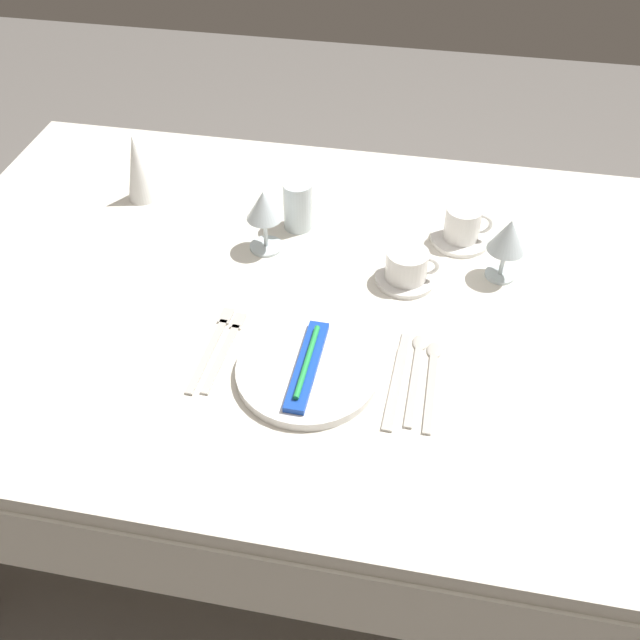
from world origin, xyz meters
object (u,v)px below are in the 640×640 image
object	(u,v)px
toothbrush_package	(307,365)
fork_inner	(212,345)
dinner_plate	(307,371)
napkin_folded	(138,168)
wine_glass_centre	(264,209)
coffee_cup_left	(464,223)
fork_outer	(226,348)
spoon_soup	(416,367)
coffee_cup_right	(408,265)
dinner_knife	(397,382)
drink_tumbler	(298,208)
wine_glass_left	(508,238)
spoon_dessert	(432,374)

from	to	relation	value
toothbrush_package	fork_inner	world-z (taller)	toothbrush_package
dinner_plate	napkin_folded	size ratio (longest dim) A/B	1.59
wine_glass_centre	coffee_cup_left	bearing A→B (deg)	14.00
fork_outer	spoon_soup	bearing A→B (deg)	2.78
fork_outer	coffee_cup_left	size ratio (longest dim) A/B	2.05
napkin_folded	coffee_cup_right	bearing A→B (deg)	-16.18
fork_outer	dinner_knife	xyz separation A→B (m)	(0.31, -0.02, 0.00)
fork_outer	wine_glass_centre	distance (m)	0.32
coffee_cup_right	dinner_plate	bearing A→B (deg)	-116.75
drink_tumbler	coffee_cup_left	bearing A→B (deg)	2.31
napkin_folded	fork_outer	bearing A→B (deg)	-53.34
drink_tumbler	spoon_soup	bearing A→B (deg)	-51.97
dinner_plate	drink_tumbler	distance (m)	0.44
spoon_soup	dinner_knife	bearing A→B (deg)	-127.87
dinner_plate	dinner_knife	xyz separation A→B (m)	(0.16, 0.01, -0.01)
wine_glass_left	fork_inner	bearing A→B (deg)	-149.77
toothbrush_package	wine_glass_left	distance (m)	0.48
fork_outer	spoon_dessert	xyz separation A→B (m)	(0.37, 0.01, 0.00)
dinner_knife	spoon_soup	xyz separation A→B (m)	(0.03, 0.04, 0.00)
coffee_cup_right	spoon_soup	bearing A→B (deg)	-79.91
dinner_knife	wine_glass_centre	xyz separation A→B (m)	(-0.31, 0.33, 0.10)
coffee_cup_left	wine_glass_left	world-z (taller)	wine_glass_left
toothbrush_package	fork_outer	xyz separation A→B (m)	(-0.16, 0.03, -0.02)
fork_outer	spoon_dessert	world-z (taller)	spoon_dessert
spoon_soup	coffee_cup_left	size ratio (longest dim) A/B	2.20
coffee_cup_left	drink_tumbler	bearing A→B (deg)	-177.69
toothbrush_package	drink_tumbler	world-z (taller)	drink_tumbler
fork_inner	napkin_folded	bearing A→B (deg)	124.50
fork_outer	napkin_folded	size ratio (longest dim) A/B	1.30
toothbrush_package	fork_inner	size ratio (longest dim) A/B	0.96
fork_outer	fork_inner	xyz separation A→B (m)	(-0.03, 0.00, 0.00)
coffee_cup_left	fork_outer	bearing A→B (deg)	-134.99
toothbrush_package	coffee_cup_right	xyz separation A→B (m)	(0.15, 0.29, 0.01)
toothbrush_package	spoon_soup	bearing A→B (deg)	15.12
spoon_dessert	napkin_folded	size ratio (longest dim) A/B	1.34
toothbrush_package	fork_outer	distance (m)	0.16
fork_inner	coffee_cup_left	size ratio (longest dim) A/B	2.20
fork_inner	dinner_knife	xyz separation A→B (m)	(0.34, -0.03, 0.00)
dinner_knife	coffee_cup_left	xyz separation A→B (m)	(0.09, 0.43, 0.04)
napkin_folded	spoon_dessert	bearing A→B (deg)	-31.65
toothbrush_package	spoon_dessert	bearing A→B (deg)	10.30
spoon_dessert	coffee_cup_left	xyz separation A→B (m)	(0.03, 0.40, 0.04)
wine_glass_left	napkin_folded	distance (m)	0.83
spoon_dessert	napkin_folded	xyz separation A→B (m)	(-0.70, 0.43, 0.08)
coffee_cup_left	spoon_dessert	bearing A→B (deg)	-94.60
dinner_plate	dinner_knife	distance (m)	0.16
toothbrush_package	coffee_cup_left	bearing A→B (deg)	60.61
drink_tumbler	wine_glass_centre	bearing A→B (deg)	-120.57
spoon_soup	wine_glass_centre	distance (m)	0.46
toothbrush_package	wine_glass_centre	bearing A→B (deg)	114.93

